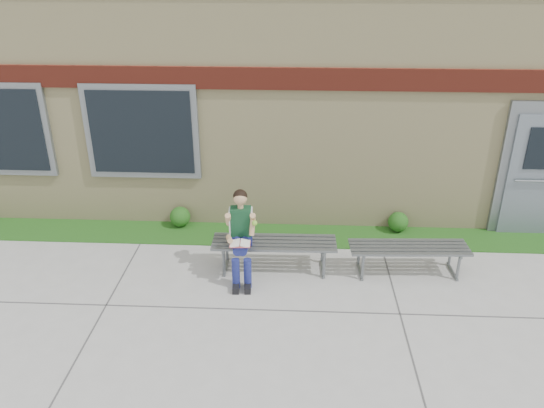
{
  "coord_description": "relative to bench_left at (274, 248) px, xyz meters",
  "views": [
    {
      "loc": [
        -0.43,
        -5.36,
        4.37
      ],
      "look_at": [
        -0.78,
        1.7,
        1.03
      ],
      "focal_mm": 35.0,
      "sensor_mm": 36.0,
      "label": 1
    }
  ],
  "objects": [
    {
      "name": "ground",
      "position": [
        0.74,
        -1.54,
        -0.37
      ],
      "size": [
        80.0,
        80.0,
        0.0
      ],
      "primitive_type": "plane",
      "color": "#9E9E99",
      "rests_on": "ground"
    },
    {
      "name": "grass_strip",
      "position": [
        0.74,
        1.06,
        -0.36
      ],
      "size": [
        16.0,
        0.8,
        0.02
      ],
      "primitive_type": "cube",
      "color": "#205115",
      "rests_on": "ground"
    },
    {
      "name": "school_building",
      "position": [
        0.74,
        4.44,
        1.73
      ],
      "size": [
        16.2,
        6.22,
        4.2
      ],
      "color": "beige",
      "rests_on": "ground"
    },
    {
      "name": "bench_left",
      "position": [
        0.0,
        0.0,
        0.0
      ],
      "size": [
        1.86,
        0.55,
        0.48
      ],
      "rotation": [
        0.0,
        0.0,
        0.02
      ],
      "color": "slate",
      "rests_on": "ground"
    },
    {
      "name": "bench_right",
      "position": [
        2.0,
        -0.0,
        -0.02
      ],
      "size": [
        1.77,
        0.56,
        0.45
      ],
      "rotation": [
        0.0,
        0.0,
        0.04
      ],
      "color": "slate",
      "rests_on": "ground"
    },
    {
      "name": "girl",
      "position": [
        -0.47,
        -0.2,
        0.34
      ],
      "size": [
        0.48,
        0.78,
        1.34
      ],
      "rotation": [
        0.0,
        0.0,
        0.05
      ],
      "color": "navy",
      "rests_on": "ground"
    },
    {
      "name": "shrub_mid",
      "position": [
        -1.71,
        1.31,
        -0.17
      ],
      "size": [
        0.36,
        0.36,
        0.36
      ],
      "primitive_type": "sphere",
      "color": "#205115",
      "rests_on": "grass_strip"
    },
    {
      "name": "shrub_east",
      "position": [
        2.08,
        1.31,
        -0.18
      ],
      "size": [
        0.34,
        0.34,
        0.34
      ],
      "primitive_type": "sphere",
      "color": "#205115",
      "rests_on": "grass_strip"
    }
  ]
}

